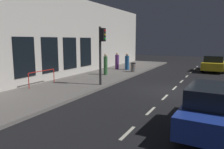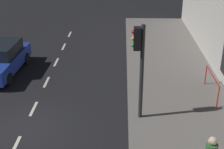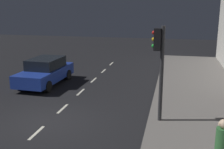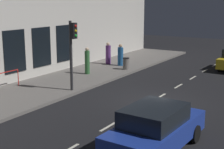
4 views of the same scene
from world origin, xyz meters
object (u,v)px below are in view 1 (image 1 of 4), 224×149
Objects in this scene: pedestrian_2 at (127,62)px; parked_car_0 at (214,63)px; pedestrian_1 at (106,65)px; trash_bin at (133,67)px; traffic_light at (102,46)px; pedestrian_0 at (117,61)px; parked_car_1 at (214,108)px.

parked_car_0 is at bearing -106.59° from pedestrian_2.
pedestrian_1 is 2.11× the size of trash_bin.
traffic_light reaches higher than pedestrian_1.
parked_car_0 is (-6.24, -11.46, -1.89)m from traffic_light.
pedestrian_2 is at bearing -127.50° from pedestrian_0.
pedestrian_0 is 3.88m from pedestrian_1.
traffic_light is 4.62m from pedestrian_1.
traffic_light is 0.85× the size of parked_car_1.
trash_bin is (-1.47, -2.66, -0.41)m from pedestrian_1.
pedestrian_0 reaches higher than parked_car_1.
parked_car_0 is 2.60× the size of pedestrian_1.
pedestrian_0 reaches higher than pedestrian_2.
traffic_light is 13.19m from parked_car_0.
pedestrian_1 reaches higher than pedestrian_2.
parked_car_1 is 2.50× the size of pedestrian_1.
parked_car_1 is at bearing 123.69° from trash_bin.
pedestrian_1 reaches higher than parked_car_0.
traffic_light reaches higher than pedestrian_0.
trash_bin is (6.62, 4.92, -0.22)m from parked_car_0.
pedestrian_2 is (-1.13, 0.06, -0.03)m from pedestrian_0.
parked_car_0 is 9.61m from pedestrian_0.
traffic_light is 2.25× the size of pedestrian_0.
traffic_light is 4.46× the size of trash_bin.
parked_car_0 is 8.61m from pedestrian_2.
parked_car_0 is 2.86× the size of pedestrian_2.
pedestrian_1 is (-0.75, 3.80, 0.07)m from pedestrian_0.
pedestrian_1 is 3.07m from trash_bin.
pedestrian_1 is at bearing 61.13° from trash_bin.
traffic_light is at bearing 147.85° from pedestrian_2.
pedestrian_1 reaches higher than trash_bin.
parked_car_0 is at bearing 111.50° from pedestrian_1.
pedestrian_2 is at bearing -44.94° from trash_bin.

